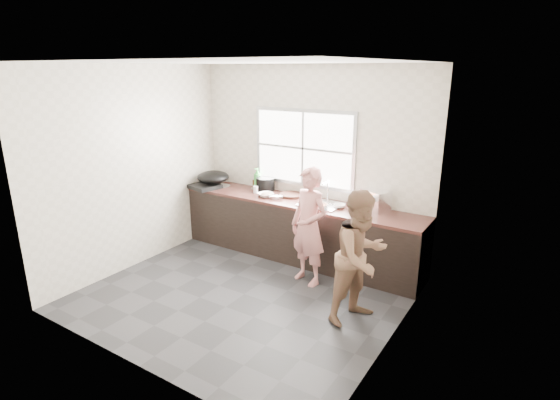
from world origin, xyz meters
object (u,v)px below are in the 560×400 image
Objects in this scene: woman at (309,230)px; wok at (213,177)px; bottle_brown_tall at (256,183)px; dish_rack at (375,200)px; bowl_crabs at (320,207)px; bottle_green at (257,178)px; cutting_board at (292,195)px; pot_lid_right at (260,189)px; bowl_mince at (265,195)px; plate_food at (264,189)px; bowl_held at (339,206)px; bottle_brown_short at (263,184)px; pot_lid_left at (222,186)px; glass_jar at (256,189)px; black_pot at (265,184)px; burner at (205,186)px; person_side at (361,257)px.

wok is at bearing -178.30° from woman.
bottle_brown_tall is 0.50× the size of dish_rack.
dish_rack is at bearing 30.23° from bowl_crabs.
bottle_green reaches higher than bottle_brown_tall.
cutting_board is 1.29× the size of pot_lid_right.
plate_food is at bearing 126.93° from bowl_mince.
bowl_held is 1.03× the size of plate_food.
plate_food is at bearing 19.96° from wok.
dish_rack reaches higher than wok.
wok is at bearing -158.41° from bottle_brown_short.
pot_lid_left is at bearing 173.92° from bowl_crabs.
glass_jar is at bearing 170.84° from woman.
dish_rack reaches higher than bowl_mince.
bottle_brown_short is (-0.08, 0.04, -0.02)m from black_pot.
bowl_held reaches higher than burner.
burner is 2.63m from dish_rack.
pot_lid_left is (-0.90, 0.11, -0.02)m from bowl_mince.
bowl_crabs is (0.62, -0.31, 0.01)m from cutting_board.
bottle_brown_tall is at bearing 180.00° from bottle_brown_short.
dish_rack is (1.55, 0.28, 0.10)m from bowl_mince.
wok is 2.56m from dish_rack.
black_pot is 1.00× the size of pot_lid_right.
bowl_crabs is 1.35m from bottle_green.
pot_lid_right is (0.70, 0.27, -0.15)m from wok.
dish_rack reaches higher than bowl_held.
person_side is 7.62× the size of plate_food.
cutting_board reaches higher than pot_lid_right.
bowl_crabs is at bearing -17.01° from bottle_green.
burner is at bearing -172.89° from bowl_mince.
person_side is at bearing -54.44° from bowl_held.
plate_food is (-0.04, 0.03, -0.09)m from black_pot.
bottle_brown_short is at bearing 161.66° from bowl_crabs.
woman is at bearing -32.63° from bottle_brown_short.
bottle_brown_tall is 0.27m from glass_jar.
woman is at bearing -31.14° from pot_lid_right.
plate_food is 0.08m from bottle_brown_short.
person_side is (0.88, -0.46, 0.03)m from woman.
bottle_green is at bearing 24.57° from wok.
bottle_green is (-2.24, 1.27, 0.29)m from person_side.
black_pot is (-1.31, 0.17, 0.07)m from bowl_held.
woman is 5.66× the size of pot_lid_left.
bottle_green is (-0.18, 0.04, 0.06)m from black_pot.
bowl_held reaches higher than cutting_board.
pot_lid_right is at bearing 169.97° from black_pot.
glass_jar is (-1.23, 0.58, 0.21)m from woman.
bottle_green is 0.59m from pot_lid_left.
person_side is 2.98m from pot_lid_left.
woman is 0.63m from bowl_held.
person_side is at bearing -29.52° from bottle_green.
black_pot is 0.15m from pot_lid_right.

